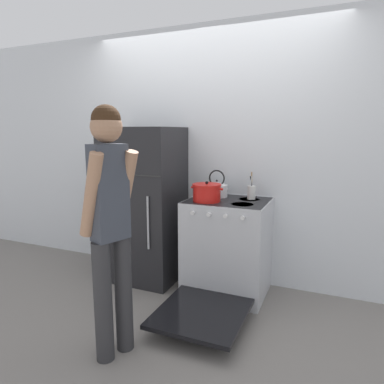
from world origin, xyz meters
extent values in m
plane|color=slate|center=(0.00, 0.00, 0.00)|extent=(14.00, 14.00, 0.00)
cube|color=silver|center=(0.00, 0.03, 1.27)|extent=(10.00, 0.06, 2.55)
cube|color=black|center=(-0.59, -0.30, 0.78)|extent=(0.72, 0.60, 1.56)
cube|color=#2D2D2D|center=(-0.59, -0.60, 1.12)|extent=(0.71, 0.01, 0.01)
cylinder|color=#B2B5BA|center=(-0.37, -0.62, 0.69)|extent=(0.02, 0.02, 0.50)
cube|color=silver|center=(0.30, -0.30, 0.45)|extent=(0.74, 0.61, 0.90)
cube|color=black|center=(0.30, -0.30, 0.89)|extent=(0.72, 0.60, 0.02)
cube|color=black|center=(0.30, -0.58, 0.44)|extent=(0.64, 0.05, 0.68)
cylinder|color=black|center=(0.13, -0.43, 0.89)|extent=(0.19, 0.19, 0.01)
cylinder|color=black|center=(0.47, -0.43, 0.89)|extent=(0.19, 0.19, 0.01)
cylinder|color=black|center=(0.13, -0.18, 0.89)|extent=(0.19, 0.19, 0.01)
cylinder|color=black|center=(0.47, -0.18, 0.89)|extent=(0.19, 0.19, 0.01)
cylinder|color=silver|center=(0.08, -0.62, 0.83)|extent=(0.04, 0.02, 0.04)
cylinder|color=silver|center=(0.23, -0.62, 0.83)|extent=(0.04, 0.02, 0.04)
cylinder|color=silver|center=(0.37, -0.62, 0.83)|extent=(0.04, 0.02, 0.04)
cylinder|color=silver|center=(0.52, -0.62, 0.83)|extent=(0.04, 0.02, 0.04)
cube|color=black|center=(0.30, -0.97, 0.12)|extent=(0.68, 0.72, 0.04)
cube|color=#99999E|center=(0.30, -0.38, 0.40)|extent=(0.60, 0.34, 0.01)
cylinder|color=red|center=(0.13, -0.43, 0.97)|extent=(0.25, 0.25, 0.14)
cylinder|color=red|center=(0.13, -0.43, 1.04)|extent=(0.26, 0.26, 0.02)
sphere|color=black|center=(0.13, -0.43, 1.07)|extent=(0.03, 0.03, 0.03)
cylinder|color=red|center=(0.00, -0.43, 1.01)|extent=(0.03, 0.02, 0.02)
cylinder|color=red|center=(0.27, -0.43, 1.01)|extent=(0.03, 0.02, 0.02)
cylinder|color=silver|center=(0.15, -0.18, 0.95)|extent=(0.21, 0.21, 0.12)
cone|color=silver|center=(0.15, -0.18, 1.03)|extent=(0.20, 0.20, 0.03)
sphere|color=black|center=(0.15, -0.18, 1.05)|extent=(0.02, 0.02, 0.02)
cone|color=silver|center=(0.24, -0.18, 0.96)|extent=(0.11, 0.03, 0.09)
torus|color=black|center=(0.15, -0.18, 1.08)|extent=(0.16, 0.01, 0.16)
cylinder|color=silver|center=(0.48, -0.18, 0.96)|extent=(0.07, 0.07, 0.13)
cylinder|color=#9E7547|center=(0.48, -0.16, 1.03)|extent=(0.01, 0.03, 0.23)
cylinder|color=#232326|center=(0.48, -0.17, 1.02)|extent=(0.03, 0.03, 0.19)
cylinder|color=#B2B5BA|center=(0.47, -0.18, 1.02)|extent=(0.02, 0.03, 0.19)
cylinder|color=#2D2D30|center=(-0.16, -1.57, 0.41)|extent=(0.12, 0.12, 0.82)
cylinder|color=#2D2D30|center=(-0.10, -1.42, 0.41)|extent=(0.12, 0.12, 0.82)
cube|color=#383D47|center=(-0.13, -1.50, 1.13)|extent=(0.20, 0.26, 0.62)
cylinder|color=#A87A5B|center=(-0.17, -1.62, 1.13)|extent=(0.26, 0.16, 0.55)
cylinder|color=#A87A5B|center=(-0.09, -1.38, 1.13)|extent=(0.26, 0.16, 0.55)
sphere|color=#A87A5B|center=(-0.13, -1.50, 1.54)|extent=(0.20, 0.20, 0.20)
sphere|color=#382314|center=(-0.13, -1.50, 1.59)|extent=(0.18, 0.18, 0.18)
camera|label=1|loc=(1.19, -3.26, 1.51)|focal=32.00mm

